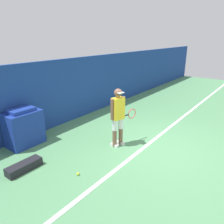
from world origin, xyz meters
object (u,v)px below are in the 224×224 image
tennis_player (118,115)px  covered_chair (24,128)px  water_bottle (42,132)px  tennis_ball (78,174)px  equipment_bag (24,166)px

tennis_player → covered_chair: tennis_player is taller
water_bottle → tennis_ball: bearing=-108.6°
tennis_player → equipment_bag: (-2.32, 1.03, -0.83)m
equipment_bag → water_bottle: bearing=42.4°
tennis_ball → water_bottle: water_bottle is taller
equipment_bag → water_bottle: 1.96m
tennis_player → equipment_bag: tennis_player is taller
covered_chair → water_bottle: covered_chair is taller
equipment_bag → tennis_ball: bearing=-61.6°
tennis_ball → tennis_player: bearing=3.8°
tennis_player → covered_chair: 2.69m
tennis_ball → equipment_bag: equipment_bag is taller
covered_chair → equipment_bag: covered_chair is taller
tennis_player → equipment_bag: bearing=170.9°
covered_chair → equipment_bag: size_ratio=1.32×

